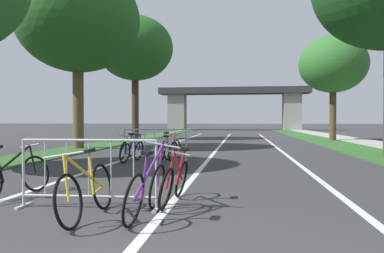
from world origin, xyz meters
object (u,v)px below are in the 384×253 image
object	(u,v)px
bicycle_red_0	(175,181)
bicycle_black_4	(12,175)
bicycle_orange_7	(172,148)
crowd_barrier_nearest	(89,174)
bicycle_yellow_6	(87,190)
bicycle_blue_5	(132,151)
bicycle_white_2	(128,149)
tree_left_pine_near	(78,20)
tree_right_oak_mid	(333,65)
tree_left_pine_far	(135,49)
bicycle_purple_3	(147,189)
bicycle_silver_1	(167,151)
crowd_barrier_second	(155,145)

from	to	relation	value
bicycle_red_0	bicycle_black_4	xyz separation A→B (m)	(-2.89, 0.13, 0.01)
bicycle_red_0	bicycle_orange_7	bearing A→B (deg)	-74.76
crowd_barrier_nearest	bicycle_yellow_6	size ratio (longest dim) A/B	1.23
bicycle_black_4	bicycle_blue_5	distance (m)	5.57
bicycle_white_2	bicycle_yellow_6	bearing A→B (deg)	102.99
tree_left_pine_near	tree_right_oak_mid	distance (m)	15.82
bicycle_black_4	tree_left_pine_far	bearing A→B (deg)	113.37
tree_right_oak_mid	bicycle_white_2	xyz separation A→B (m)	(-9.71, -12.39, -4.56)
tree_left_pine_near	bicycle_purple_3	size ratio (longest dim) A/B	5.03
bicycle_silver_1	bicycle_blue_5	bearing A→B (deg)	-171.71
bicycle_purple_3	bicycle_orange_7	distance (m)	7.77
crowd_barrier_nearest	bicycle_red_0	size ratio (longest dim) A/B	1.32
bicycle_silver_1	bicycle_purple_3	world-z (taller)	bicycle_purple_3
crowd_barrier_second	bicycle_red_0	distance (m)	6.46
tree_right_oak_mid	tree_left_pine_near	bearing A→B (deg)	-147.46
bicycle_red_0	bicycle_silver_1	size ratio (longest dim) A/B	1.01
crowd_barrier_second	bicycle_red_0	world-z (taller)	crowd_barrier_second
tree_right_oak_mid	crowd_barrier_nearest	world-z (taller)	tree_right_oak_mid
tree_left_pine_near	bicycle_blue_5	size ratio (longest dim) A/B	5.21
crowd_barrier_second	bicycle_red_0	size ratio (longest dim) A/B	1.32
tree_left_pine_far	crowd_barrier_second	distance (m)	15.09
tree_right_oak_mid	bicycle_purple_3	size ratio (longest dim) A/B	4.05
crowd_barrier_second	bicycle_yellow_6	size ratio (longest dim) A/B	1.23
crowd_barrier_second	bicycle_orange_7	bearing A→B (deg)	50.99
bicycle_white_2	bicycle_purple_3	distance (m)	8.01
bicycle_blue_5	bicycle_purple_3	bearing A→B (deg)	-62.07
tree_left_pine_far	bicycle_yellow_6	world-z (taller)	tree_left_pine_far
bicycle_black_4	bicycle_yellow_6	xyz separation A→B (m)	(1.87, -1.18, 0.01)
crowd_barrier_nearest	crowd_barrier_second	distance (m)	6.71
crowd_barrier_second	bicycle_blue_5	world-z (taller)	crowd_barrier_second
tree_left_pine_far	bicycle_orange_7	distance (m)	14.79
tree_left_pine_near	tree_right_oak_mid	world-z (taller)	tree_left_pine_near
tree_left_pine_far	bicycle_purple_3	bearing A→B (deg)	-73.33
crowd_barrier_second	tree_right_oak_mid	bearing A→B (deg)	56.03
crowd_barrier_second	bicycle_red_0	bearing A→B (deg)	-73.86
crowd_barrier_nearest	tree_right_oak_mid	bearing A→B (deg)	67.49
crowd_barrier_nearest	crowd_barrier_second	bearing A→B (deg)	94.78
bicycle_orange_7	tree_left_pine_near	bearing A→B (deg)	155.15
crowd_barrier_nearest	bicycle_yellow_6	bearing A→B (deg)	-69.34
bicycle_white_2	bicycle_blue_5	distance (m)	1.07
bicycle_red_0	bicycle_yellow_6	bearing A→B (deg)	50.10
bicycle_white_2	bicycle_purple_3	world-z (taller)	bicycle_purple_3
crowd_barrier_second	bicycle_black_4	world-z (taller)	crowd_barrier_second
bicycle_silver_1	bicycle_yellow_6	xyz separation A→B (m)	(0.25, -6.66, 0.02)
crowd_barrier_second	tree_left_pine_far	bearing A→B (deg)	108.88
crowd_barrier_nearest	tree_left_pine_near	bearing A→B (deg)	115.27
crowd_barrier_nearest	bicycle_red_0	bearing A→B (deg)	21.33
bicycle_silver_1	bicycle_yellow_6	size ratio (longest dim) A/B	0.92
tree_right_oak_mid	bicycle_black_4	size ratio (longest dim) A/B	3.88
bicycle_red_0	bicycle_white_2	bearing A→B (deg)	-62.67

